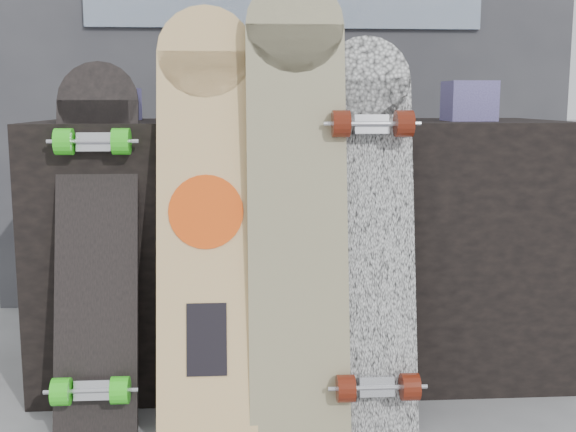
{
  "coord_description": "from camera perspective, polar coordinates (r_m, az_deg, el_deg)",
  "views": [
    {
      "loc": [
        -0.19,
        -1.75,
        0.86
      ],
      "look_at": [
        -0.06,
        0.2,
        0.55
      ],
      "focal_mm": 45.0,
      "sensor_mm": 36.0,
      "label": 1
    }
  ],
  "objects": [
    {
      "name": "merch_box_purple",
      "position": [
        2.38,
        -13.82,
        8.58
      ],
      "size": [
        0.18,
        0.12,
        0.1
      ],
      "primitive_type": "cube",
      "color": "#3F3874",
      "rests_on": "vendor_table"
    },
    {
      "name": "longboard_geisha",
      "position": [
        1.89,
        -6.49,
        0.8
      ],
      "size": [
        0.26,
        0.31,
        1.12
      ],
      "rotation": [
        -0.26,
        0.0,
        0.0
      ],
      "color": "#CAB988",
      "rests_on": "ground"
    },
    {
      "name": "vendor_table",
      "position": [
        2.31,
        1.0,
        -2.43
      ],
      "size": [
        1.6,
        0.6,
        0.8
      ],
      "primitive_type": "cube",
      "color": "black",
      "rests_on": "ground"
    },
    {
      "name": "skateboard_dark",
      "position": [
        1.97,
        -14.94,
        -1.79
      ],
      "size": [
        0.22,
        0.32,
        0.97
      ],
      "rotation": [
        -0.25,
        0.0,
        0.0
      ],
      "color": "black",
      "rests_on": "ground"
    },
    {
      "name": "longboard_cascadia",
      "position": [
        1.91,
        6.57,
        -0.83
      ],
      "size": [
        0.23,
        0.3,
        1.04
      ],
      "rotation": [
        -0.21,
        0.0,
        0.0
      ],
      "color": "white",
      "rests_on": "ground"
    },
    {
      "name": "booth",
      "position": [
        3.11,
        -0.34,
        13.54
      ],
      "size": [
        2.4,
        0.22,
        2.2
      ],
      "color": "#35353A",
      "rests_on": "ground"
    },
    {
      "name": "merch_box_small",
      "position": [
        2.29,
        14.11,
        8.81
      ],
      "size": [
        0.14,
        0.14,
        0.12
      ],
      "primitive_type": "cube",
      "color": "#3F3874",
      "rests_on": "vendor_table"
    },
    {
      "name": "longboard_celtic",
      "position": [
        1.87,
        0.73,
        2.02
      ],
      "size": [
        0.26,
        0.26,
        1.19
      ],
      "rotation": [
        -0.2,
        0.0,
        0.0
      ],
      "color": "beige",
      "rests_on": "ground"
    },
    {
      "name": "merch_box_flat",
      "position": [
        2.41,
        5.17,
        8.33
      ],
      "size": [
        0.22,
        0.1,
        0.06
      ],
      "primitive_type": "cube",
      "color": "#D1B78C",
      "rests_on": "vendor_table"
    }
  ]
}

